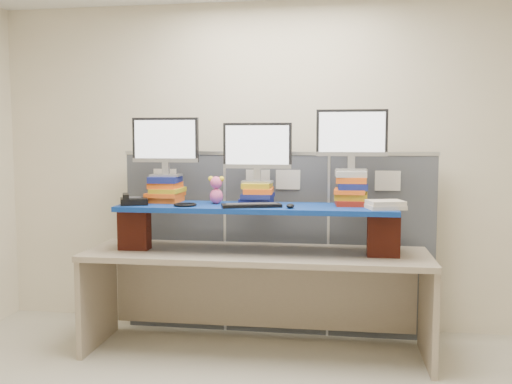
% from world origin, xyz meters
% --- Properties ---
extents(room, '(5.00, 4.00, 2.80)m').
position_xyz_m(room, '(0.00, 0.00, 1.40)').
color(room, '#F7EBCB').
rests_on(room, ground).
extents(cubicle_partition, '(2.60, 0.06, 1.53)m').
position_xyz_m(cubicle_partition, '(-0.00, 1.78, 0.77)').
color(cubicle_partition, '#464A52').
rests_on(cubicle_partition, ground).
extents(desk, '(2.59, 0.79, 0.79)m').
position_xyz_m(desk, '(-0.09, 1.29, 0.63)').
color(desk, tan).
rests_on(desk, ground).
extents(brick_pier_left, '(0.23, 0.13, 0.31)m').
position_xyz_m(brick_pier_left, '(-1.03, 1.23, 0.94)').
color(brick_pier_left, maroon).
rests_on(brick_pier_left, desk).
extents(brick_pier_right, '(0.23, 0.13, 0.31)m').
position_xyz_m(brick_pier_right, '(0.84, 1.26, 0.94)').
color(brick_pier_right, maroon).
rests_on(brick_pier_right, desk).
extents(blue_board, '(2.07, 0.55, 0.04)m').
position_xyz_m(blue_board, '(-0.09, 1.29, 1.12)').
color(blue_board, navy).
rests_on(blue_board, brick_pier_left).
extents(book_stack_left, '(0.26, 0.30, 0.20)m').
position_xyz_m(book_stack_left, '(-0.83, 1.40, 1.24)').
color(book_stack_left, '#FF6018').
rests_on(book_stack_left, blue_board).
extents(book_stack_center, '(0.25, 0.30, 0.16)m').
position_xyz_m(book_stack_center, '(-0.10, 1.41, 1.22)').
color(book_stack_center, navy).
rests_on(book_stack_center, blue_board).
extents(book_stack_right, '(0.27, 0.30, 0.26)m').
position_xyz_m(book_stack_right, '(0.61, 1.42, 1.26)').
color(book_stack_right, maroon).
rests_on(book_stack_right, blue_board).
extents(monitor_left, '(0.53, 0.15, 0.46)m').
position_xyz_m(monitor_left, '(-0.83, 1.40, 1.60)').
color(monitor_left, '#9C9CA1').
rests_on(monitor_left, book_stack_left).
extents(monitor_center, '(0.53, 0.15, 0.46)m').
position_xyz_m(monitor_center, '(-0.10, 1.41, 1.56)').
color(monitor_center, '#9C9CA1').
rests_on(monitor_center, book_stack_center).
extents(monitor_right, '(0.53, 0.15, 0.46)m').
position_xyz_m(monitor_right, '(0.61, 1.42, 1.65)').
color(monitor_right, '#9C9CA1').
rests_on(monitor_right, book_stack_right).
extents(keyboard, '(0.45, 0.27, 0.03)m').
position_xyz_m(keyboard, '(-0.11, 1.17, 1.15)').
color(keyboard, black).
rests_on(keyboard, blue_board).
extents(mouse, '(0.07, 0.11, 0.03)m').
position_xyz_m(mouse, '(0.18, 1.15, 1.15)').
color(mouse, black).
rests_on(mouse, blue_board).
extents(desk_phone, '(0.25, 0.24, 0.09)m').
position_xyz_m(desk_phone, '(-1.02, 1.18, 1.17)').
color(desk_phone, black).
rests_on(desk_phone, blue_board).
extents(headset, '(0.22, 0.22, 0.02)m').
position_xyz_m(headset, '(-0.61, 1.17, 1.15)').
color(headset, black).
rests_on(headset, blue_board).
extents(plush_toy, '(0.12, 0.09, 0.21)m').
position_xyz_m(plush_toy, '(-0.41, 1.35, 1.25)').
color(plush_toy, '#EE5A96').
rests_on(plush_toy, blue_board).
extents(binder_stack, '(0.30, 0.27, 0.06)m').
position_xyz_m(binder_stack, '(0.85, 1.22, 1.17)').
color(binder_stack, beige).
rests_on(binder_stack, blue_board).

